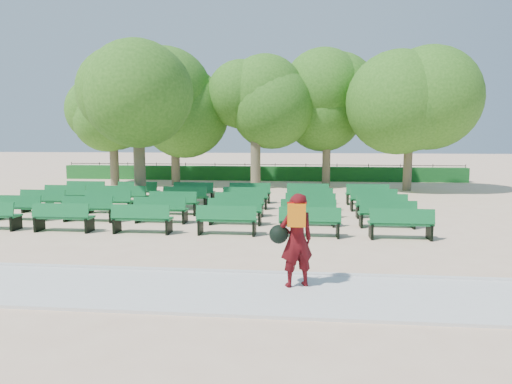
% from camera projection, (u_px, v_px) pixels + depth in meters
% --- Properties ---
extents(ground, '(120.00, 120.00, 0.00)m').
position_uv_depth(ground, '(222.00, 219.00, 15.85)').
color(ground, beige).
extents(paving, '(30.00, 2.20, 0.06)m').
position_uv_depth(paving, '(152.00, 290.00, 8.54)').
color(paving, silver).
rests_on(paving, ground).
extents(curb, '(30.00, 0.12, 0.10)m').
position_uv_depth(curb, '(170.00, 271.00, 9.67)').
color(curb, silver).
rests_on(curb, ground).
extents(hedge, '(26.00, 0.70, 0.90)m').
position_uv_depth(hedge, '(259.00, 173.00, 29.61)').
color(hedge, '#175C20').
rests_on(hedge, ground).
extents(fence, '(26.00, 0.10, 1.02)m').
position_uv_depth(fence, '(260.00, 180.00, 30.06)').
color(fence, black).
rests_on(fence, ground).
extents(tree_line, '(21.80, 6.80, 7.04)m').
position_uv_depth(tree_line, '(253.00, 187.00, 25.72)').
color(tree_line, '#346C1D').
rests_on(tree_line, ground).
extents(bench_array, '(1.78, 0.61, 1.11)m').
position_uv_depth(bench_array, '(207.00, 213.00, 16.66)').
color(bench_array, '#11652E').
rests_on(bench_array, ground).
extents(tree_among, '(4.31, 4.31, 5.93)m').
position_uv_depth(tree_among, '(138.00, 109.00, 18.43)').
color(tree_among, brown).
rests_on(tree_among, ground).
extents(person, '(0.89, 0.64, 1.78)m').
position_uv_depth(person, '(295.00, 239.00, 8.53)').
color(person, '#460A0D').
rests_on(person, ground).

